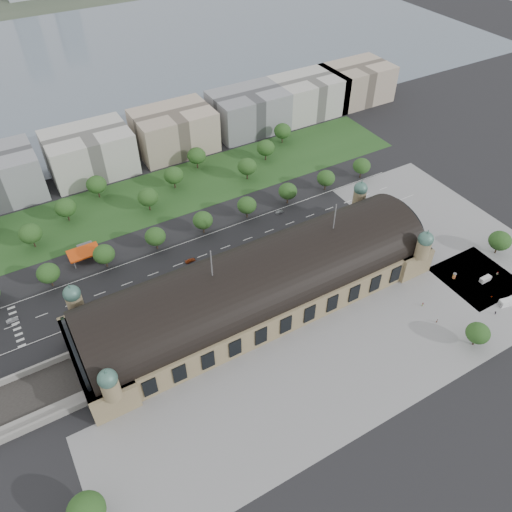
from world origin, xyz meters
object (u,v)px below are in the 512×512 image
parked_car_4 (167,298)px  van_east (485,279)px  traffic_car_1 (12,320)px  parked_car_3 (138,302)px  parked_car_6 (179,286)px  advertising_column (454,276)px  van_south (506,302)px  petrol_station (85,250)px  bus_east (269,246)px  pedestrian_4 (495,313)px  parked_car_0 (98,323)px  traffic_car_5 (280,212)px  traffic_car_6 (368,207)px  pedestrian_5 (497,273)px  traffic_car_2 (97,313)px  parked_car_5 (127,312)px  bus_mid (207,267)px  bus_west (229,261)px  pedestrian_0 (423,304)px  parked_car_1 (81,323)px  traffic_car_4 (225,263)px  parked_car_2 (132,311)px  pedestrian_1 (437,321)px  pedestrian_3 (492,297)px  traffic_car_3 (190,260)px

parked_car_4 → van_east: bearing=31.3°
traffic_car_1 → parked_car_3: size_ratio=1.06×
parked_car_6 → advertising_column: bearing=31.5°
van_south → petrol_station: bearing=152.9°
bus_east → pedestrian_4: size_ratio=7.20×
pedestrian_4 → van_south: bearing=127.0°
parked_car_0 → petrol_station: bearing=131.8°
traffic_car_5 → traffic_car_6: (41.40, -18.84, 0.03)m
pedestrian_5 → traffic_car_2: bearing=-143.1°
parked_car_5 → bus_mid: bus_mid is taller
bus_west → pedestrian_0: bus_west is taller
parked_car_3 → advertising_column: advertising_column is taller
parked_car_1 → parked_car_3: parked_car_1 is taller
traffic_car_4 → parked_car_3: size_ratio=0.93×
traffic_car_4 → traffic_car_6: bearing=87.2°
traffic_car_2 → parked_car_6: size_ratio=1.07×
bus_west → parked_car_6: bearing=91.7°
petrol_station → traffic_car_6: (135.27, -36.55, -2.21)m
traffic_car_1 → traffic_car_2: bearing=-115.5°
parked_car_5 → van_east: size_ratio=1.12×
parked_car_2 → van_east: van_east is taller
parked_car_6 → van_east: (116.35, -63.41, 0.32)m
van_east → parked_car_2: bearing=156.9°
parked_car_2 → bus_west: bearing=63.0°
van_east → pedestrian_5: bearing=0.7°
parked_car_4 → parked_car_5: parked_car_5 is taller
bus_mid → pedestrian_1: bus_mid is taller
bus_east → pedestrian_5: (78.21, -65.32, -0.85)m
bus_mid → pedestrian_3: (95.40, -75.11, -0.86)m
parked_car_5 → pedestrian_4: 149.57m
traffic_car_5 → parked_car_3: (-83.57, -22.58, 0.02)m
petrol_station → traffic_car_5: bearing=-10.7°
pedestrian_0 → traffic_car_1: bearing=176.2°
van_south → pedestrian_3: 5.95m
bus_west → van_east: bus_west is taller
traffic_car_3 → van_east: bearing=-129.5°
parked_car_4 → traffic_car_2: bearing=-135.7°
traffic_car_4 → traffic_car_2: bearing=-92.3°
traffic_car_2 → traffic_car_4: size_ratio=1.44×
parked_car_2 → parked_car_3: bearing=100.8°
van_south → pedestrian_3: bearing=125.5°
traffic_car_3 → van_east: size_ratio=0.90×
bus_east → van_south: bearing=-134.0°
traffic_car_1 → parked_car_0: (29.47, -18.49, -0.09)m
petrol_station → pedestrian_1: bearing=-45.1°
traffic_car_2 → pedestrian_0: (117.51, -62.81, 0.14)m
traffic_car_2 → parked_car_4: (27.65, -6.21, -0.15)m
parked_car_1 → parked_car_0: bearing=32.0°
traffic_car_2 → pedestrian_3: bearing=70.8°
bus_west → traffic_car_2: bearing=87.1°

